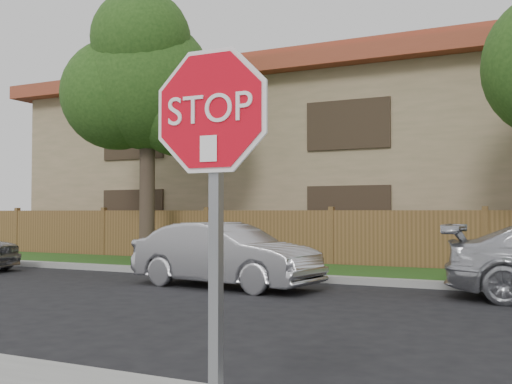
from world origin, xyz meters
The scene contains 7 objects.
far_curb centered at (0.00, 8.15, 0.07)m, with size 70.00×0.30×0.15m, color gray.
grass_strip centered at (0.00, 9.80, 0.06)m, with size 70.00×3.00×0.12m, color #1E4714.
fence centered at (0.00, 11.40, 0.80)m, with size 70.00×0.12×1.60m, color brown.
apartment_building centered at (0.00, 17.00, 3.53)m, with size 35.20×9.20×7.20m.
tree_left centered at (-8.98, 9.57, 5.22)m, with size 4.80×3.90×7.78m.
stop_sign centered at (-0.40, -1.48, 1.83)m, with size 1.01×0.13×2.55m.
sedan_left centered at (-4.64, 6.43, 0.67)m, with size 1.42×4.07×1.34m, color #ADACB1.
Camera 1 is at (1.32, -4.47, 1.57)m, focal length 42.00 mm.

